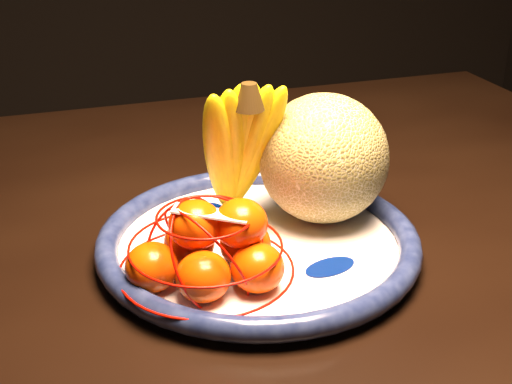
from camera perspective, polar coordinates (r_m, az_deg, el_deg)
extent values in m
cube|color=black|center=(0.84, -12.35, -4.95)|extent=(1.64, 1.05, 0.04)
cylinder|color=black|center=(1.59, 13.87, -6.23)|extent=(0.06, 0.06, 0.75)
cylinder|color=white|center=(0.78, 0.18, -4.53)|extent=(0.32, 0.32, 0.01)
torus|color=#0C1337|center=(0.77, 0.18, -3.84)|extent=(0.35, 0.35, 0.03)
cylinder|color=white|center=(0.78, 0.18, -4.81)|extent=(0.15, 0.15, 0.00)
ellipsoid|color=#031659|center=(0.73, 5.94, -5.98)|extent=(0.13, 0.09, 0.00)
ellipsoid|color=#031659|center=(0.84, -3.14, -1.61)|extent=(0.08, 0.12, 0.00)
ellipsoid|color=#031659|center=(0.76, -7.30, -4.94)|extent=(0.10, 0.06, 0.00)
sphere|color=olive|center=(0.80, 5.42, 2.70)|extent=(0.15, 0.15, 0.15)
ellipsoid|color=yellow|center=(0.78, -2.74, 3.42)|extent=(0.08, 0.12, 0.18)
ellipsoid|color=yellow|center=(0.78, -2.17, 3.57)|extent=(0.06, 0.11, 0.18)
ellipsoid|color=yellow|center=(0.78, -1.71, 3.74)|extent=(0.04, 0.10, 0.18)
ellipsoid|color=yellow|center=(0.78, -1.27, 3.80)|extent=(0.06, 0.10, 0.18)
ellipsoid|color=yellow|center=(0.78, -0.73, 3.78)|extent=(0.08, 0.11, 0.18)
ellipsoid|color=yellow|center=(0.79, -0.18, 3.81)|extent=(0.10, 0.11, 0.18)
cone|color=black|center=(0.75, -1.53, 9.47)|extent=(0.03, 0.03, 0.03)
ellipsoid|color=#FF4800|center=(0.69, -8.31, -5.96)|extent=(0.05, 0.05, 0.05)
ellipsoid|color=#FF4800|center=(0.67, -4.24, -6.78)|extent=(0.05, 0.05, 0.05)
ellipsoid|color=#FF4800|center=(0.68, 0.12, -6.08)|extent=(0.05, 0.05, 0.05)
ellipsoid|color=#FF4800|center=(0.73, -5.35, -4.03)|extent=(0.05, 0.05, 0.05)
ellipsoid|color=#FF4800|center=(0.72, -0.86, -4.21)|extent=(0.05, 0.05, 0.05)
ellipsoid|color=#FF4800|center=(0.68, -4.88, -2.61)|extent=(0.05, 0.05, 0.05)
ellipsoid|color=#FF4800|center=(0.68, -1.21, -2.51)|extent=(0.05, 0.05, 0.05)
torus|color=#B60902|center=(0.71, -3.99, -6.16)|extent=(0.23, 0.23, 0.00)
torus|color=#B60902|center=(0.69, -4.05, -4.32)|extent=(0.20, 0.20, 0.00)
torus|color=#B60902|center=(0.68, -4.13, -1.96)|extent=(0.12, 0.12, 0.00)
torus|color=#B60902|center=(0.70, -4.03, -4.99)|extent=(0.12, 0.06, 0.11)
torus|color=#B60902|center=(0.70, -4.03, -4.99)|extent=(0.11, 0.13, 0.11)
torus|color=#B60902|center=(0.70, -4.03, -4.99)|extent=(0.10, 0.13, 0.11)
cube|color=white|center=(0.67, -3.66, -1.69)|extent=(0.08, 0.05, 0.01)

